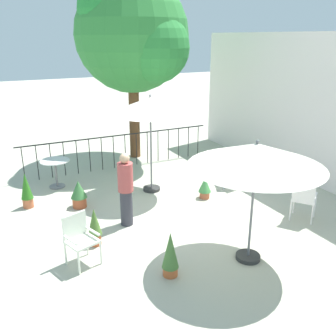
{
  "coord_description": "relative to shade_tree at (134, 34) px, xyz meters",
  "views": [
    {
      "loc": [
        6.94,
        -3.54,
        3.8
      ],
      "look_at": [
        0.0,
        -0.07,
        1.06
      ],
      "focal_mm": 39.94,
      "sensor_mm": 36.0,
      "label": 1
    }
  ],
  "objects": [
    {
      "name": "ground_plane",
      "position": [
        4.18,
        -0.87,
        -3.85
      ],
      "size": [
        60.0,
        60.0,
        0.0
      ],
      "primitive_type": "plane",
      "color": "#B5B29E"
    },
    {
      "name": "villa_facade",
      "position": [
        4.18,
        3.45,
        -1.89
      ],
      "size": [
        10.0,
        0.3,
        3.92
      ],
      "primitive_type": "cube",
      "color": "white",
      "rests_on": "ground"
    },
    {
      "name": "terrace_railing",
      "position": [
        0.75,
        -0.87,
        -3.17
      ],
      "size": [
        0.03,
        5.91,
        1.01
      ],
      "color": "black",
      "rests_on": "ground"
    },
    {
      "name": "shade_tree",
      "position": [
        0.0,
        0.0,
        0.0
      ],
      "size": [
        3.61,
        3.44,
        5.56
      ],
      "color": "brown",
      "rests_on": "ground"
    },
    {
      "name": "patio_umbrella_0",
      "position": [
        2.87,
        -0.76,
        -1.65
      ],
      "size": [
        1.99,
        1.99,
        2.49
      ],
      "color": "#2D2D2D",
      "rests_on": "ground"
    },
    {
      "name": "patio_umbrella_1",
      "position": [
        6.56,
        -0.51,
        -1.9
      ],
      "size": [
        2.28,
        2.28,
        2.23
      ],
      "color": "#2D2D2D",
      "rests_on": "ground"
    },
    {
      "name": "cafe_table_0",
      "position": [
        1.52,
        -2.92,
        -3.33
      ],
      "size": [
        0.76,
        0.76,
        0.75
      ],
      "color": "silver",
      "rests_on": "ground"
    },
    {
      "name": "patio_chair_0",
      "position": [
        3.57,
        1.31,
        -3.36
      ],
      "size": [
        0.64,
        0.61,
        0.86
      ],
      "color": "silver",
      "rests_on": "ground"
    },
    {
      "name": "patio_chair_1",
      "position": [
        5.87,
        1.48,
        -3.32
      ],
      "size": [
        0.65,
        0.64,
        0.9
      ],
      "color": "white",
      "rests_on": "ground"
    },
    {
      "name": "patio_chair_2",
      "position": [
        5.32,
        -3.24,
        -3.33
      ],
      "size": [
        0.59,
        0.6,
        0.91
      ],
      "color": "silver",
      "rests_on": "ground"
    },
    {
      "name": "potted_plant_0",
      "position": [
        4.85,
        -2.84,
        -3.44
      ],
      "size": [
        0.27,
        0.27,
        0.77
      ],
      "color": "#B04F2B",
      "rests_on": "ground"
    },
    {
      "name": "potted_plant_1",
      "position": [
        3.04,
        -2.69,
        -3.5
      ],
      "size": [
        0.38,
        0.38,
        0.66
      ],
      "color": "#B85431",
      "rests_on": "ground"
    },
    {
      "name": "potted_plant_2",
      "position": [
        6.37,
        -1.99,
        -3.44
      ],
      "size": [
        0.29,
        0.29,
        0.81
      ],
      "color": "#BC5C30",
      "rests_on": "ground"
    },
    {
      "name": "potted_plant_3",
      "position": [
        3.91,
        0.21,
        -3.56
      ],
      "size": [
        0.32,
        0.32,
        0.54
      ],
      "color": "#AE5838",
      "rests_on": "ground"
    },
    {
      "name": "potted_plant_4",
      "position": [
        2.51,
        -3.78,
        -3.41
      ],
      "size": [
        0.27,
        0.27,
        0.85
      ],
      "color": "#C1643F",
      "rests_on": "ground"
    },
    {
      "name": "standing_person",
      "position": [
        4.33,
        -2.0,
        -3.04
      ],
      "size": [
        0.44,
        0.44,
        1.59
      ],
      "color": "#33333D",
      "rests_on": "ground"
    }
  ]
}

